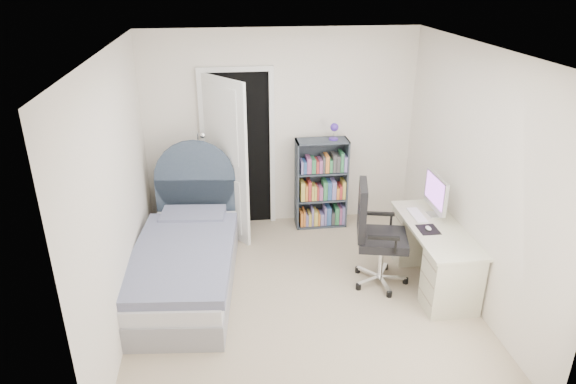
{
  "coord_description": "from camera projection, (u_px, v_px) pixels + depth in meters",
  "views": [
    {
      "loc": [
        -0.7,
        -4.4,
        3.14
      ],
      "look_at": [
        -0.09,
        0.41,
        1.0
      ],
      "focal_mm": 32.0,
      "sensor_mm": 36.0,
      "label": 1
    }
  ],
  "objects": [
    {
      "name": "bookcase",
      "position": [
        322.0,
        187.0,
        6.61
      ],
      "size": [
        0.66,
        0.28,
        1.39
      ],
      "color": "#343C47",
      "rests_on": "ground"
    },
    {
      "name": "door",
      "position": [
        230.0,
        155.0,
        6.27
      ],
      "size": [
        0.92,
        0.69,
        2.06
      ],
      "color": "black",
      "rests_on": "ground"
    },
    {
      "name": "office_chair",
      "position": [
        374.0,
        230.0,
        5.33
      ],
      "size": [
        0.62,
        0.64,
        1.14
      ],
      "color": "silver",
      "rests_on": "ground"
    },
    {
      "name": "room_shell",
      "position": [
        303.0,
        185.0,
        4.84
      ],
      "size": [
        3.5,
        3.7,
        2.6
      ],
      "color": "gray",
      "rests_on": "ground"
    },
    {
      "name": "nightstand",
      "position": [
        177.0,
        204.0,
        6.48
      ],
      "size": [
        0.4,
        0.4,
        0.6
      ],
      "color": "#D3BF81",
      "rests_on": "ground"
    },
    {
      "name": "bed",
      "position": [
        186.0,
        259.0,
        5.45
      ],
      "size": [
        1.18,
        2.2,
        1.3
      ],
      "color": "gray",
      "rests_on": "ground"
    },
    {
      "name": "desk",
      "position": [
        433.0,
        252.0,
        5.45
      ],
      "size": [
        0.55,
        1.37,
        1.12
      ],
      "color": "beige",
      "rests_on": "ground"
    },
    {
      "name": "floor_lamp",
      "position": [
        204.0,
        194.0,
        6.34
      ],
      "size": [
        0.2,
        0.2,
        1.37
      ],
      "color": "silver",
      "rests_on": "ground"
    }
  ]
}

